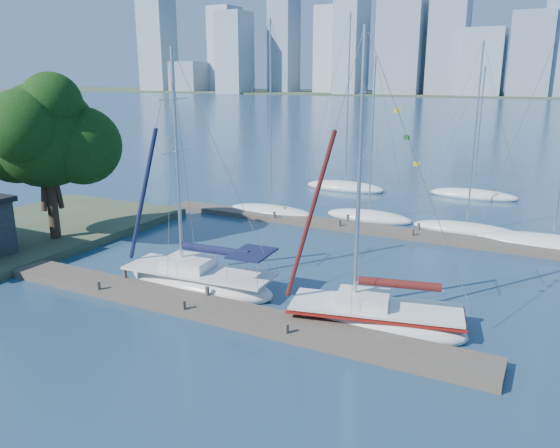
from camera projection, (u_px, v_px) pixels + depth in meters
The scene contains 14 objects.
ground at pixel (196, 310), 24.63m from camera, with size 700.00×700.00×0.00m, color #172E4C.
near_dock at pixel (196, 306), 24.58m from camera, with size 26.00×2.00×0.40m, color #463C33.
far_dock at pixel (357, 227), 37.44m from camera, with size 30.00×1.80×0.36m, color #463C33.
shore at pixel (4, 239), 34.63m from camera, with size 12.00×22.00×0.50m, color #38472D.
far_shore at pixel (539, 96), 299.40m from camera, with size 800.00×100.00×1.50m, color #38472D.
tree at pixel (45, 133), 32.26m from camera, with size 8.22×7.47×10.48m.
sailboat_navy at pixel (199, 270), 26.97m from camera, with size 8.38×3.24×12.08m.
sailboat_maroon at pixel (375, 303), 22.85m from camera, with size 8.01×4.08×12.61m.
bg_boat_1 at pixel (271, 211), 41.51m from camera, with size 7.54×4.05×14.50m.
bg_boat_2 at pixel (369, 216), 40.10m from camera, with size 6.79×4.12×11.88m.
bg_boat_3 at pixel (466, 229), 36.83m from camera, with size 7.33×2.70×12.68m.
bg_boat_4 at pixel (552, 244), 33.31m from camera, with size 9.11×4.32×17.00m.
bg_boat_6 at pixel (345, 186), 50.73m from camera, with size 7.66×2.71×15.96m.
bg_boat_7 at pixel (473, 195), 47.50m from camera, with size 7.73×3.58×11.36m.
Camera 1 is at (13.76, -18.51, 10.20)m, focal length 35.00 mm.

